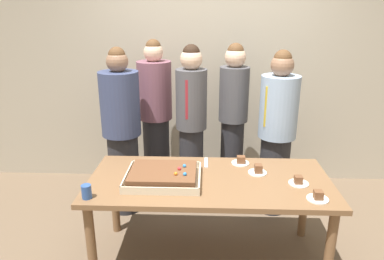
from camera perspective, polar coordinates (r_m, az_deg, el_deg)
ground_plane at (r=3.20m, az=2.58°, el=-19.51°), size 12.00×12.00×0.00m
interior_back_panel at (r=4.14m, az=2.84°, el=12.04°), size 8.00×0.12×3.00m
party_table at (r=2.85m, az=2.77°, el=-9.29°), size 1.88×0.86×0.73m
sheet_cake at (r=2.77m, az=-4.59°, el=-7.26°), size 0.57×0.47×0.11m
plated_slice_near_left at (r=2.84m, az=16.61°, el=-7.90°), size 0.15×0.15×0.07m
plated_slice_near_right at (r=2.94m, az=10.46°, el=-6.37°), size 0.15×0.15×0.08m
plated_slice_far_left at (r=3.09m, az=7.76°, el=-4.96°), size 0.15×0.15×0.07m
plated_slice_far_right at (r=2.66m, az=19.43°, el=-10.04°), size 0.15×0.15×0.07m
drink_cup_nearest at (r=2.63m, az=-16.46°, el=-9.40°), size 0.07×0.07×0.10m
cake_server_utensil at (r=3.08m, az=2.26°, el=-5.21°), size 0.03×0.20×0.01m
person_serving_front at (r=3.57m, az=13.37°, el=-0.41°), size 0.36×0.36×1.64m
person_green_shirt_behind at (r=3.53m, az=-0.11°, el=0.71°), size 0.30×0.30×1.68m
person_striped_tie_right at (r=3.55m, az=-11.12°, el=-0.25°), size 0.38×0.38×1.66m
person_far_right_suit at (r=3.79m, az=6.55°, el=1.77°), size 0.31×0.31×1.67m
person_left_edge_reaching at (r=3.86m, az=-5.82°, el=1.97°), size 0.36×0.36×1.70m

